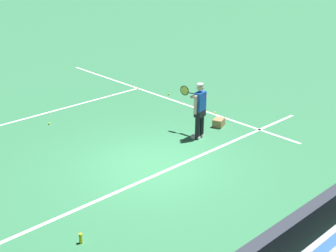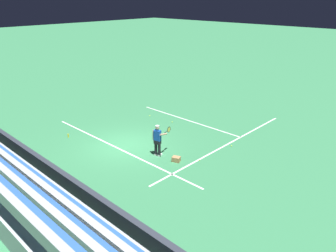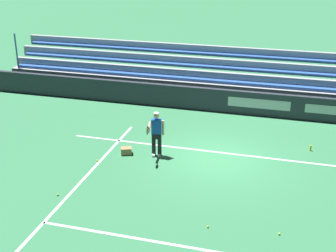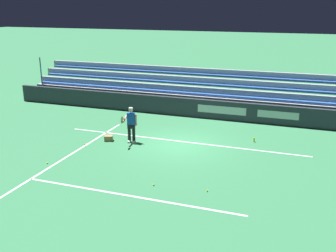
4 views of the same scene
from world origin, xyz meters
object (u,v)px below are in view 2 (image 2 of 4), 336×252
tennis_ball_stray_back (150,116)px  tennis_ball_midcourt (231,146)px  tennis_ball_near_player (172,122)px  tennis_player (158,140)px  water_bottle (68,136)px  tennis_ball_on_baseline (199,160)px  ball_box_cardboard (176,159)px

tennis_ball_stray_back → tennis_ball_midcourt: bearing=-2.0°
tennis_ball_near_player → tennis_ball_stray_back: same height
tennis_player → tennis_ball_midcourt: (2.18, 3.64, -0.86)m
tennis_ball_near_player → water_bottle: (-2.81, -6.08, 0.08)m
tennis_ball_midcourt → tennis_ball_stray_back: (-6.92, 0.24, 0.00)m
tennis_ball_midcourt → water_bottle: 9.59m
tennis_ball_on_baseline → water_bottle: (-7.52, -3.06, 0.08)m
ball_box_cardboard → tennis_ball_on_baseline: ball_box_cardboard is taller
tennis_player → tennis_ball_near_player: 5.00m
tennis_ball_stray_back → tennis_ball_near_player: bearing=5.8°
tennis_ball_midcourt → water_bottle: size_ratio=0.30×
tennis_player → tennis_ball_near_player: size_ratio=25.98×
tennis_player → water_bottle: tennis_player is taller
ball_box_cardboard → tennis_ball_on_baseline: bearing=47.0°
tennis_ball_on_baseline → tennis_ball_near_player: 5.60m
tennis_ball_stray_back → water_bottle: size_ratio=0.30×
ball_box_cardboard → tennis_ball_midcourt: 3.61m
tennis_player → tennis_ball_on_baseline: (1.95, 1.05, -0.86)m
tennis_player → tennis_ball_midcourt: tennis_player is taller
tennis_ball_on_baseline → tennis_ball_stray_back: (-6.68, 2.82, 0.00)m
tennis_ball_midcourt → tennis_ball_near_player: (-4.95, 0.44, 0.00)m
tennis_player → tennis_ball_stray_back: tennis_player is taller
ball_box_cardboard → tennis_ball_stray_back: ball_box_cardboard is taller
tennis_ball_on_baseline → tennis_ball_near_player: size_ratio=1.00×
tennis_ball_midcourt → ball_box_cardboard: bearing=-106.8°
tennis_ball_midcourt → tennis_ball_on_baseline: 2.60m
tennis_ball_midcourt → water_bottle: (-7.75, -5.65, 0.08)m
tennis_ball_near_player → ball_box_cardboard: bearing=-44.9°
tennis_ball_on_baseline → water_bottle: bearing=-157.8°
tennis_ball_near_player → tennis_player: bearing=-55.8°
tennis_player → tennis_ball_stray_back: 6.18m
tennis_ball_midcourt → tennis_ball_near_player: bearing=175.0°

